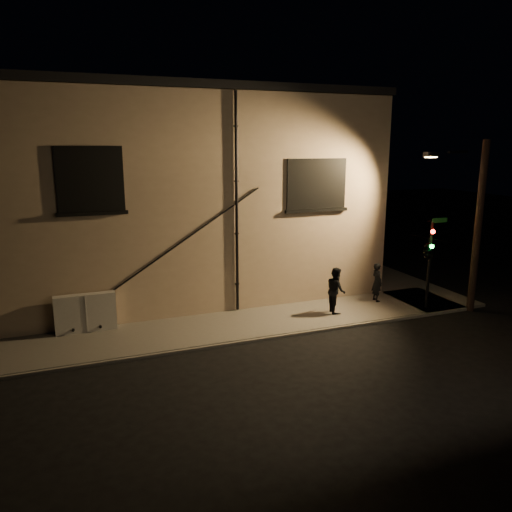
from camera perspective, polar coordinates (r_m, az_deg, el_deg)
name	(u,v)px	position (r m, az deg, el deg)	size (l,w,h in m)	color
ground	(312,332)	(18.08, 6.42, -8.68)	(90.00, 90.00, 0.00)	black
sidewalk	(291,293)	(22.29, 4.04, -4.29)	(21.00, 16.00, 0.12)	#5C5853
building	(172,190)	(24.47, -9.56, 7.48)	(16.20, 12.23, 8.80)	tan
utility_cabinet	(86,313)	(18.52, -18.89, -6.17)	(2.06, 0.35, 1.35)	beige
pedestrian_a	(377,282)	(21.41, 13.65, -2.91)	(0.59, 0.39, 1.63)	black
pedestrian_b	(336,290)	(19.66, 9.13, -3.86)	(0.87, 0.68, 1.79)	black
traffic_signal	(428,249)	(20.54, 19.08, 0.75)	(1.31, 2.14, 3.62)	black
streetlamp_pole	(475,222)	(21.17, 23.73, 3.60)	(2.02, 1.38, 6.73)	black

